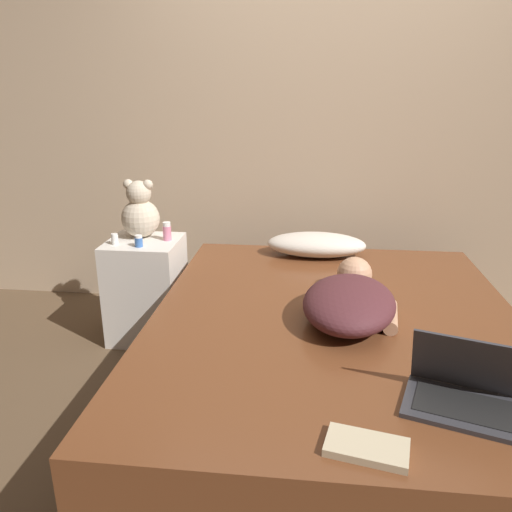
% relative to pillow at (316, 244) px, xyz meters
% --- Properties ---
extents(ground_plane, '(12.00, 12.00, 0.00)m').
position_rel_pillow_xyz_m(ground_plane, '(0.09, -0.83, -0.58)').
color(ground_plane, brown).
extents(wall_back, '(8.00, 0.06, 2.60)m').
position_rel_pillow_xyz_m(wall_back, '(0.09, 0.47, 0.72)').
color(wall_back, tan).
rests_on(wall_back, ground_plane).
extents(bed, '(1.66, 2.03, 0.51)m').
position_rel_pillow_xyz_m(bed, '(0.09, -0.83, -0.33)').
color(bed, '#4C331E').
rests_on(bed, ground_plane).
extents(nightstand, '(0.42, 0.40, 0.62)m').
position_rel_pillow_xyz_m(nightstand, '(-1.01, -0.16, -0.27)').
color(nightstand, silver).
rests_on(nightstand, ground_plane).
extents(pillow, '(0.59, 0.28, 0.14)m').
position_rel_pillow_xyz_m(pillow, '(0.00, 0.00, 0.00)').
color(pillow, beige).
rests_on(pillow, bed).
extents(person_lying, '(0.47, 0.75, 0.17)m').
position_rel_pillow_xyz_m(person_lying, '(0.15, -0.84, 0.01)').
color(person_lying, '#4C2328').
rests_on(person_lying, bed).
extents(laptop, '(0.41, 0.34, 0.23)m').
position_rel_pillow_xyz_m(laptop, '(0.46, -1.45, -0.02)').
color(laptop, '#333338').
rests_on(laptop, bed).
extents(teddy_bear, '(0.23, 0.23, 0.35)m').
position_rel_pillow_xyz_m(teddy_bear, '(-1.05, -0.08, 0.19)').
color(teddy_bear, beige).
rests_on(teddy_bear, nightstand).
extents(bottle_white, '(0.04, 0.04, 0.06)m').
position_rel_pillow_xyz_m(bottle_white, '(-1.15, -0.25, 0.07)').
color(bottle_white, white).
rests_on(bottle_white, nightstand).
extents(bottle_blue, '(0.04, 0.04, 0.07)m').
position_rel_pillow_xyz_m(bottle_blue, '(-1.00, -0.28, 0.07)').
color(bottle_blue, '#3866B2').
rests_on(bottle_blue, nightstand).
extents(bottle_pink, '(0.05, 0.05, 0.11)m').
position_rel_pillow_xyz_m(bottle_pink, '(-0.87, -0.14, 0.09)').
color(bottle_pink, pink).
rests_on(bottle_pink, nightstand).
extents(book, '(0.25, 0.17, 0.02)m').
position_rel_pillow_xyz_m(book, '(0.14, -1.70, -0.06)').
color(book, '#C6B793').
rests_on(book, bed).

